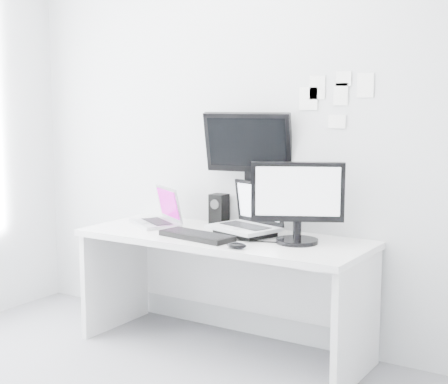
% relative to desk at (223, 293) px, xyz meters
% --- Properties ---
extents(back_wall, '(3.60, 0.00, 3.60)m').
position_rel_desk_xyz_m(back_wall, '(0.00, 0.35, 0.99)').
color(back_wall, silver).
rests_on(back_wall, ground).
extents(desk, '(1.80, 0.70, 0.73)m').
position_rel_desk_xyz_m(desk, '(0.00, 0.00, 0.00)').
color(desk, white).
rests_on(desk, ground).
extents(macbook, '(0.43, 0.40, 0.26)m').
position_rel_desk_xyz_m(macbook, '(-0.56, 0.05, 0.50)').
color(macbook, '#B5B5BA').
rests_on(macbook, desk).
extents(speaker, '(0.13, 0.13, 0.20)m').
position_rel_desk_xyz_m(speaker, '(-0.21, 0.28, 0.47)').
color(speaker, black).
rests_on(speaker, desk).
extents(dell_laptop, '(0.47, 0.41, 0.33)m').
position_rel_desk_xyz_m(dell_laptop, '(0.10, 0.07, 0.53)').
color(dell_laptop, silver).
rests_on(dell_laptop, desk).
extents(rear_monitor, '(0.59, 0.32, 0.76)m').
position_rel_desk_xyz_m(rear_monitor, '(0.01, 0.30, 0.75)').
color(rear_monitor, black).
rests_on(rear_monitor, desk).
extents(samsung_monitor, '(0.58, 0.46, 0.49)m').
position_rel_desk_xyz_m(samsung_monitor, '(0.48, 0.04, 0.61)').
color(samsung_monitor, black).
rests_on(samsung_monitor, desk).
extents(keyboard, '(0.50, 0.24, 0.03)m').
position_rel_desk_xyz_m(keyboard, '(-0.08, -0.16, 0.38)').
color(keyboard, black).
rests_on(keyboard, desk).
extents(mouse, '(0.12, 0.09, 0.04)m').
position_rel_desk_xyz_m(mouse, '(0.26, -0.27, 0.38)').
color(mouse, black).
rests_on(mouse, desk).
extents(wall_note_0, '(0.10, 0.00, 0.14)m').
position_rel_desk_xyz_m(wall_note_0, '(0.45, 0.34, 1.26)').
color(wall_note_0, white).
rests_on(wall_note_0, back_wall).
extents(wall_note_1, '(0.09, 0.00, 0.13)m').
position_rel_desk_xyz_m(wall_note_1, '(0.60, 0.34, 1.22)').
color(wall_note_1, white).
rests_on(wall_note_1, back_wall).
extents(wall_note_2, '(0.10, 0.00, 0.14)m').
position_rel_desk_xyz_m(wall_note_2, '(0.75, 0.34, 1.26)').
color(wall_note_2, white).
rests_on(wall_note_2, back_wall).
extents(wall_note_3, '(0.11, 0.00, 0.08)m').
position_rel_desk_xyz_m(wall_note_3, '(0.58, 0.34, 1.05)').
color(wall_note_3, white).
rests_on(wall_note_3, back_wall).
extents(wall_note_4, '(0.10, 0.00, 0.09)m').
position_rel_desk_xyz_m(wall_note_4, '(0.62, 0.34, 1.30)').
color(wall_note_4, white).
rests_on(wall_note_4, back_wall).
extents(wall_note_5, '(0.12, 0.00, 0.14)m').
position_rel_desk_xyz_m(wall_note_5, '(0.39, 0.34, 1.19)').
color(wall_note_5, white).
rests_on(wall_note_5, back_wall).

